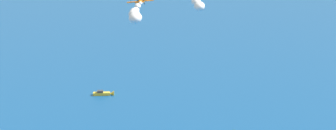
% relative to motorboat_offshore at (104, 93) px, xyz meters
% --- Properties ---
extents(motorboat_offshore, '(7.60, 3.09, 2.15)m').
position_rel_motorboat_offshore_xyz_m(motorboat_offshore, '(0.00, 0.00, 0.00)').
color(motorboat_offshore, gold).
rests_on(motorboat_offshore, ground_plane).
extents(biplane_lead, '(7.42, 6.83, 3.63)m').
position_rel_motorboat_offshore_xyz_m(biplane_lead, '(19.47, -43.15, 41.60)').
color(biplane_lead, orange).
extents(smoke_trail_lead, '(4.42, 21.28, 2.83)m').
position_rel_motorboat_offshore_xyz_m(smoke_trail_lead, '(20.96, -62.26, 41.63)').
color(smoke_trail_lead, silver).
extents(smoke_trail_wingman, '(4.01, 17.20, 2.70)m').
position_rel_motorboat_offshore_xyz_m(smoke_trail_wingman, '(35.20, -55.88, 43.37)').
color(smoke_trail_wingman, silver).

